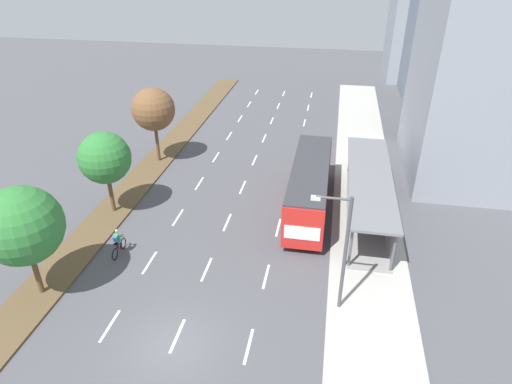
# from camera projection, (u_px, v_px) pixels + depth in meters

# --- Properties ---
(ground_plane) EXTENTS (140.00, 140.00, 0.00)m
(ground_plane) POSITION_uv_depth(u_px,v_px,m) (173.00, 346.00, 20.65)
(ground_plane) COLOR #4C4C51
(median_strip) EXTENTS (2.60, 52.00, 0.12)m
(median_strip) POSITION_uv_depth(u_px,v_px,m) (161.00, 156.00, 39.09)
(median_strip) COLOR brown
(median_strip) RESTS_ON ground
(sidewalk_right) EXTENTS (4.50, 52.00, 0.15)m
(sidewalk_right) POSITION_uv_depth(u_px,v_px,m) (363.00, 172.00, 36.32)
(sidewalk_right) COLOR #ADAAA3
(sidewalk_right) RESTS_ON ground
(lane_divider_left) EXTENTS (0.14, 47.72, 0.01)m
(lane_divider_left) POSITION_uv_depth(u_px,v_px,m) (208.00, 169.00, 36.96)
(lane_divider_left) COLOR white
(lane_divider_left) RESTS_ON ground
(lane_divider_center) EXTENTS (0.14, 47.72, 0.01)m
(lane_divider_center) POSITION_uv_depth(u_px,v_px,m) (249.00, 173.00, 36.40)
(lane_divider_center) COLOR white
(lane_divider_center) RESTS_ON ground
(lane_divider_right) EXTENTS (0.14, 47.72, 0.01)m
(lane_divider_right) POSITION_uv_depth(u_px,v_px,m) (291.00, 176.00, 35.85)
(lane_divider_right) COLOR white
(lane_divider_right) RESTS_ON ground
(bus_shelter) EXTENTS (2.90, 13.39, 2.86)m
(bus_shelter) POSITION_uv_depth(u_px,v_px,m) (373.00, 191.00, 29.82)
(bus_shelter) COLOR gray
(bus_shelter) RESTS_ON sidewalk_right
(bus) EXTENTS (2.54, 11.29, 3.37)m
(bus) POSITION_uv_depth(u_px,v_px,m) (310.00, 183.00, 30.49)
(bus) COLOR red
(bus) RESTS_ON ground
(cyclist) EXTENTS (0.46, 1.82, 1.71)m
(cyclist) POSITION_uv_depth(u_px,v_px,m) (118.00, 243.00, 26.46)
(cyclist) COLOR black
(cyclist) RESTS_ON ground
(median_tree_nearest) EXTENTS (4.03, 4.03, 6.25)m
(median_tree_nearest) POSITION_uv_depth(u_px,v_px,m) (22.00, 226.00, 21.68)
(median_tree_nearest) COLOR brown
(median_tree_nearest) RESTS_ON median_strip
(median_tree_second) EXTENTS (3.48, 3.48, 5.79)m
(median_tree_second) POSITION_uv_depth(u_px,v_px,m) (105.00, 158.00, 29.06)
(median_tree_second) COLOR brown
(median_tree_second) RESTS_ON median_strip
(median_tree_third) EXTENTS (3.55, 3.55, 6.35)m
(median_tree_third) POSITION_uv_depth(u_px,v_px,m) (153.00, 109.00, 36.08)
(median_tree_third) COLOR brown
(median_tree_third) RESTS_ON median_strip
(streetlight) EXTENTS (1.91, 0.24, 6.50)m
(streetlight) POSITION_uv_depth(u_px,v_px,m) (342.00, 247.00, 20.94)
(streetlight) COLOR #4C4C51
(streetlight) RESTS_ON sidewalk_right
(building_near_right) EXTENTS (9.16, 11.68, 18.99)m
(building_near_right) POSITION_uv_depth(u_px,v_px,m) (489.00, 55.00, 31.94)
(building_near_right) COLOR #8E939E
(building_near_right) RESTS_ON ground
(building_mid_right) EXTENTS (10.62, 8.11, 21.84)m
(building_mid_right) POSITION_uv_depth(u_px,v_px,m) (499.00, 14.00, 40.28)
(building_mid_right) COLOR slate
(building_mid_right) RESTS_ON ground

